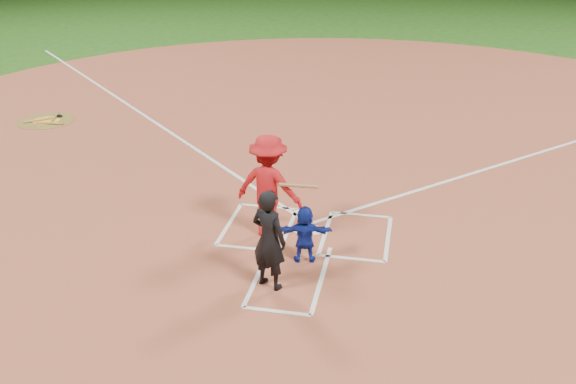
% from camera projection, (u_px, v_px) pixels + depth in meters
% --- Properties ---
extents(ground, '(120.00, 120.00, 0.00)m').
position_uv_depth(ground, '(307.00, 231.00, 12.65)').
color(ground, '#1F4E13').
rests_on(ground, ground).
extents(home_plate_dirt, '(28.00, 28.00, 0.01)m').
position_uv_depth(home_plate_dirt, '(343.00, 133.00, 18.01)').
color(home_plate_dirt, brown).
rests_on(home_plate_dirt, ground).
extents(home_plate, '(0.60, 0.60, 0.02)m').
position_uv_depth(home_plate, '(307.00, 230.00, 12.65)').
color(home_plate, silver).
rests_on(home_plate, home_plate_dirt).
extents(on_deck_circle, '(1.70, 1.70, 0.01)m').
position_uv_depth(on_deck_circle, '(46.00, 121.00, 19.04)').
color(on_deck_circle, brown).
rests_on(on_deck_circle, home_plate_dirt).
extents(on_deck_logo, '(0.80, 0.80, 0.00)m').
position_uv_depth(on_deck_logo, '(46.00, 120.00, 19.04)').
color(on_deck_logo, yellow).
rests_on(on_deck_logo, on_deck_circle).
extents(on_deck_bat_a, '(0.31, 0.82, 0.06)m').
position_uv_depth(on_deck_bat_a, '(55.00, 117.00, 19.22)').
color(on_deck_bat_a, olive).
rests_on(on_deck_bat_a, on_deck_circle).
extents(on_deck_bat_b, '(0.65, 0.63, 0.06)m').
position_uv_depth(on_deck_bat_b, '(38.00, 120.00, 18.97)').
color(on_deck_bat_b, '#A7743D').
rests_on(on_deck_bat_b, on_deck_circle).
extents(on_deck_bat_c, '(0.84, 0.12, 0.06)m').
position_uv_depth(on_deck_bat_c, '(50.00, 123.00, 18.71)').
color(on_deck_bat_c, '#A9803E').
rests_on(on_deck_bat_c, on_deck_circle).
extents(bat_weight_donut, '(0.19, 0.19, 0.05)m').
position_uv_depth(bat_weight_donut, '(59.00, 116.00, 19.35)').
color(bat_weight_donut, black).
rests_on(bat_weight_donut, on_deck_circle).
extents(catcher, '(1.03, 0.49, 1.07)m').
position_uv_depth(catcher, '(305.00, 234.00, 11.38)').
color(catcher, navy).
rests_on(catcher, home_plate_dirt).
extents(umpire, '(0.76, 0.64, 1.76)m').
position_uv_depth(umpire, '(269.00, 239.00, 10.48)').
color(umpire, black).
rests_on(umpire, home_plate_dirt).
extents(chalk_markings, '(28.35, 17.32, 0.01)m').
position_uv_depth(chalk_markings, '(340.00, 142.00, 17.37)').
color(chalk_markings, white).
rests_on(chalk_markings, home_plate_dirt).
extents(batter_at_plate, '(1.66, 0.97, 2.02)m').
position_uv_depth(batter_at_plate, '(269.00, 186.00, 12.13)').
color(batter_at_plate, red).
rests_on(batter_at_plate, home_plate_dirt).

